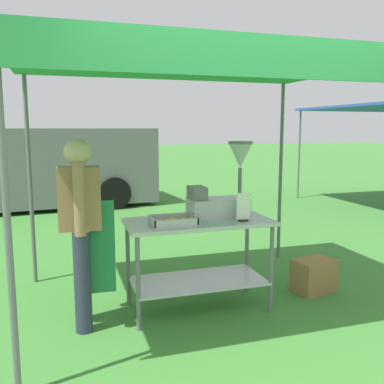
# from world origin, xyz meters

# --- Properties ---
(ground_plane) EXTENTS (70.00, 70.00, 0.00)m
(ground_plane) POSITION_xyz_m (0.00, 6.00, 0.00)
(ground_plane) COLOR #3D7F33
(stall_canopy) EXTENTS (3.22, 2.32, 2.30)m
(stall_canopy) POSITION_xyz_m (-0.13, 1.08, 2.22)
(stall_canopy) COLOR slate
(stall_canopy) RESTS_ON ground
(donut_cart) EXTENTS (1.33, 0.64, 0.86)m
(donut_cart) POSITION_xyz_m (-0.13, 0.99, 0.63)
(donut_cart) COLOR #B7B7BC
(donut_cart) RESTS_ON ground
(donut_tray) EXTENTS (0.39, 0.29, 0.07)m
(donut_tray) POSITION_xyz_m (-0.40, 0.87, 0.88)
(donut_tray) COLOR #B7B7BC
(donut_tray) RESTS_ON donut_cart
(donut_fryer) EXTENTS (0.62, 0.28, 0.71)m
(donut_fryer) POSITION_xyz_m (0.14, 1.06, 1.10)
(donut_fryer) COLOR #B7B7BC
(donut_fryer) RESTS_ON donut_cart
(menu_sign) EXTENTS (0.13, 0.05, 0.26)m
(menu_sign) POSITION_xyz_m (0.25, 0.82, 0.97)
(menu_sign) COLOR black
(menu_sign) RESTS_ON donut_cart
(vendor) EXTENTS (0.45, 0.53, 1.61)m
(vendor) POSITION_xyz_m (-1.17, 0.94, 0.90)
(vendor) COLOR #2D3347
(vendor) RESTS_ON ground
(supply_crate) EXTENTS (0.47, 0.36, 0.34)m
(supply_crate) POSITION_xyz_m (1.16, 1.03, 0.17)
(supply_crate) COLOR olive
(supply_crate) RESTS_ON ground
(van_grey) EXTENTS (5.38, 2.48, 1.69)m
(van_grey) POSITION_xyz_m (-1.95, 7.04, 0.88)
(van_grey) COLOR slate
(van_grey) RESTS_ON ground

